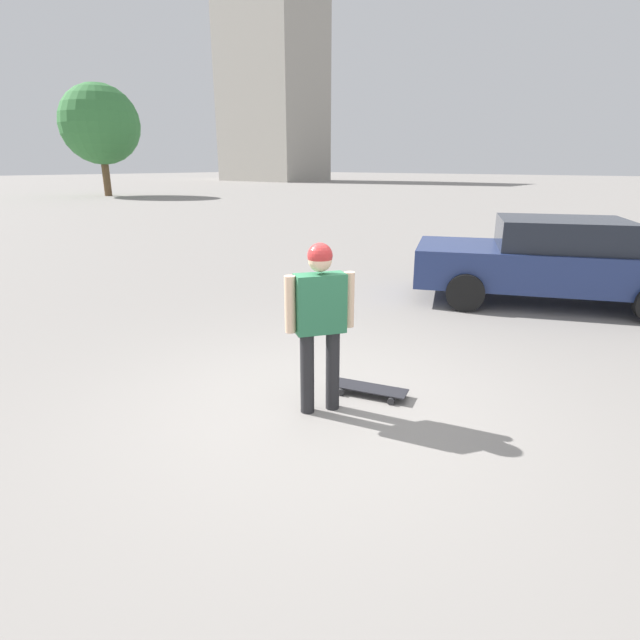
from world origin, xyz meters
TOP-DOWN VIEW (x-y plane):
  - ground_plane at (0.00, 0.00)m, footprint 220.00×220.00m
  - person at (0.00, 0.00)m, footprint 0.42×0.56m
  - skateboard at (0.19, 0.57)m, footprint 0.81×0.45m
  - car_parked_near at (0.54, 5.52)m, footprint 4.75×3.47m
  - building_block_distant at (-47.64, 48.38)m, footprint 13.04×8.79m
  - tree_distant at (-33.25, 16.08)m, footprint 5.49×5.49m

SIDE VIEW (x-z plane):
  - ground_plane at x=0.00m, z-range 0.00..0.00m
  - skateboard at x=0.19m, z-range 0.03..0.11m
  - car_parked_near at x=0.54m, z-range 0.02..1.44m
  - person at x=0.00m, z-range 0.17..1.79m
  - tree_distant at x=-33.25m, z-range 1.08..8.77m
  - building_block_distant at x=-47.64m, z-range 0.00..23.61m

